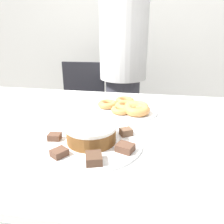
% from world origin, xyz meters
% --- Properties ---
extents(wall_back, '(8.00, 0.05, 2.60)m').
position_xyz_m(wall_back, '(0.00, 1.64, 1.30)').
color(wall_back, beige).
rests_on(wall_back, ground_plane).
extents(table, '(1.93, 1.07, 0.77)m').
position_xyz_m(table, '(0.00, 0.00, 0.70)').
color(table, white).
rests_on(table, ground_plane).
extents(person_standing, '(0.40, 0.40, 1.59)m').
position_xyz_m(person_standing, '(-0.07, 1.00, 0.83)').
color(person_standing, '#383842').
rests_on(person_standing, ground_plane).
extents(office_chair_left, '(0.46, 0.46, 0.89)m').
position_xyz_m(office_chair_left, '(-0.45, 0.94, 0.42)').
color(office_chair_left, black).
rests_on(office_chair_left, ground_plane).
extents(plate_cake, '(0.38, 0.38, 0.01)m').
position_xyz_m(plate_cake, '(-0.03, -0.18, 0.78)').
color(plate_cake, white).
rests_on(plate_cake, table).
extents(plate_donuts, '(0.32, 0.32, 0.01)m').
position_xyz_m(plate_donuts, '(0.05, 0.19, 0.78)').
color(plate_donuts, white).
rests_on(plate_donuts, table).
extents(frosted_cake, '(0.18, 0.18, 0.06)m').
position_xyz_m(frosted_cake, '(-0.03, -0.18, 0.82)').
color(frosted_cake, brown).
rests_on(frosted_cake, plate_cake).
extents(lamington_0, '(0.08, 0.08, 0.02)m').
position_xyz_m(lamington_0, '(-0.13, -0.08, 0.79)').
color(lamington_0, brown).
rests_on(lamington_0, plate_cake).
extents(lamington_1, '(0.05, 0.04, 0.02)m').
position_xyz_m(lamington_1, '(-0.17, -0.19, 0.79)').
color(lamington_1, brown).
rests_on(lamington_1, plate_cake).
extents(lamington_2, '(0.06, 0.06, 0.02)m').
position_xyz_m(lamington_2, '(-0.11, -0.30, 0.79)').
color(lamington_2, brown).
rests_on(lamington_2, plate_cake).
extents(lamington_3, '(0.07, 0.07, 0.03)m').
position_xyz_m(lamington_3, '(0.01, -0.31, 0.80)').
color(lamington_3, '#513828').
rests_on(lamington_3, plate_cake).
extents(lamington_4, '(0.07, 0.06, 0.03)m').
position_xyz_m(lamington_4, '(0.10, -0.23, 0.80)').
color(lamington_4, brown).
rests_on(lamington_4, plate_cake).
extents(lamington_5, '(0.06, 0.06, 0.03)m').
position_xyz_m(lamington_5, '(0.09, -0.11, 0.80)').
color(lamington_5, brown).
rests_on(lamington_5, plate_cake).
extents(lamington_6, '(0.06, 0.07, 0.02)m').
position_xyz_m(lamington_6, '(-0.02, -0.04, 0.80)').
color(lamington_6, '#513828').
rests_on(lamington_6, plate_cake).
extents(donut_0, '(0.12, 0.12, 0.03)m').
position_xyz_m(donut_0, '(0.05, 0.19, 0.80)').
color(donut_0, '#D18E4C').
rests_on(donut_0, plate_donuts).
extents(donut_1, '(0.11, 0.11, 0.03)m').
position_xyz_m(donut_1, '(0.03, 0.28, 0.80)').
color(donut_1, '#C68447').
rests_on(donut_1, plate_donuts).
extents(donut_2, '(0.11, 0.11, 0.03)m').
position_xyz_m(donut_2, '(-0.05, 0.21, 0.80)').
color(donut_2, '#D18E4C').
rests_on(donut_2, plate_donuts).
extents(donut_3, '(0.10, 0.10, 0.03)m').
position_xyz_m(donut_3, '(0.03, 0.14, 0.80)').
color(donut_3, '#D18E4C').
rests_on(donut_3, plate_donuts).
extents(donut_4, '(0.13, 0.13, 0.04)m').
position_xyz_m(donut_4, '(0.11, 0.14, 0.80)').
color(donut_4, '#D18E4C').
rests_on(donut_4, plate_donuts).
extents(donut_5, '(0.12, 0.12, 0.03)m').
position_xyz_m(donut_5, '(0.10, 0.21, 0.80)').
color(donut_5, tan).
rests_on(donut_5, plate_donuts).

